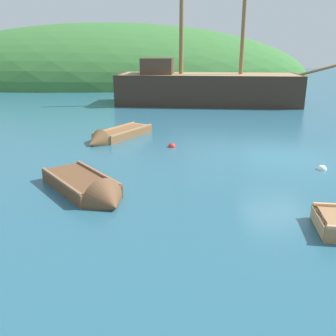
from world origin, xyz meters
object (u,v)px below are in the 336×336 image
at_px(buoy_white, 322,170).
at_px(buoy_red, 172,147).
at_px(sailing_ship, 205,92).
at_px(rowboat_outer_left, 115,137).
at_px(rowboat_near_dock, 89,191).

bearing_deg(buoy_white, buoy_red, 144.32).
xyz_separation_m(sailing_ship, rowboat_outer_left, (-6.12, -10.60, -0.73)).
relative_size(sailing_ship, buoy_white, 49.41).
bearing_deg(buoy_white, sailing_ship, 94.18).
xyz_separation_m(sailing_ship, buoy_white, (1.14, -15.65, -0.85)).
height_order(buoy_white, buoy_red, buoy_red).
relative_size(sailing_ship, buoy_red, 47.47).
distance_m(rowboat_outer_left, buoy_red, 2.91).
distance_m(buoy_white, buoy_red, 5.94).
height_order(sailing_ship, buoy_red, sailing_ship).
distance_m(rowboat_outer_left, buoy_white, 8.85).
relative_size(rowboat_near_dock, rowboat_outer_left, 0.96).
relative_size(rowboat_outer_left, buoy_white, 11.74).
xyz_separation_m(rowboat_outer_left, buoy_red, (2.44, -1.59, -0.11)).
height_order(sailing_ship, rowboat_near_dock, sailing_ship).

